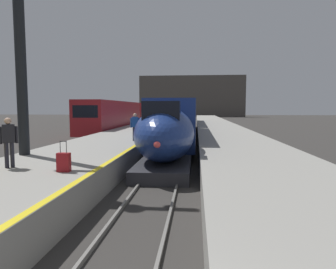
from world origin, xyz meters
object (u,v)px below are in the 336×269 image
(passenger_near_edge, at_px, (9,139))
(passenger_mid_platform, at_px, (135,125))
(regional_train_adjacent, at_px, (130,114))
(station_column_mid, at_px, (19,11))
(highspeed_train_main, at_px, (181,119))
(rolling_suitcase, at_px, (64,162))

(passenger_near_edge, xyz_separation_m, passenger_mid_platform, (2.57, 8.51, 0.00))
(regional_train_adjacent, height_order, station_column_mid, station_column_mid)
(highspeed_train_main, height_order, passenger_near_edge, highspeed_train_main)
(passenger_near_edge, height_order, rolling_suitcase, passenger_near_edge)
(passenger_near_edge, bearing_deg, passenger_mid_platform, 73.22)
(station_column_mid, distance_m, rolling_suitcase, 7.29)
(regional_train_adjacent, distance_m, station_column_mid, 31.70)
(regional_train_adjacent, bearing_deg, station_column_mid, -85.97)
(highspeed_train_main, height_order, passenger_mid_platform, highspeed_train_main)
(passenger_mid_platform, relative_size, rolling_suitcase, 1.72)
(regional_train_adjacent, xyz_separation_m, station_column_mid, (2.20, -31.23, 4.93))
(passenger_near_edge, bearing_deg, station_column_mid, 112.03)
(station_column_mid, xyz_separation_m, rolling_suitcase, (3.21, -3.20, -5.71))
(highspeed_train_main, bearing_deg, passenger_near_edge, -103.49)
(regional_train_adjacent, distance_m, passenger_near_edge, 34.15)
(rolling_suitcase, bearing_deg, regional_train_adjacent, 98.93)
(station_column_mid, bearing_deg, highspeed_train_main, 71.07)
(highspeed_train_main, xyz_separation_m, regional_train_adjacent, (-8.10, 14.03, 0.20))
(regional_train_adjacent, bearing_deg, rolling_suitcase, -81.07)
(station_column_mid, distance_m, passenger_near_edge, 5.84)
(regional_train_adjacent, relative_size, station_column_mid, 3.62)
(passenger_near_edge, relative_size, passenger_mid_platform, 1.00)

